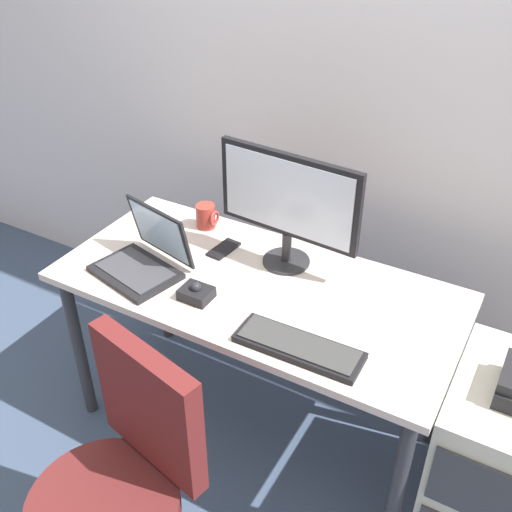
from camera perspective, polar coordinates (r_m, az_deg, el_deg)
name	(u,v)px	position (r m, az deg, el deg)	size (l,w,h in m)	color
ground_plane	(256,423)	(2.69, 0.00, -15.69)	(8.00, 8.00, 0.00)	#394861
back_wall	(344,56)	(2.46, 8.43, 18.33)	(6.00, 0.10, 2.80)	silver
desk	(256,302)	(2.22, 0.00, -4.45)	(1.47, 0.69, 0.76)	beige
file_cabinet	(500,465)	(2.28, 22.30, -17.95)	(0.42, 0.53, 0.69)	beige
office_chair	(123,504)	(1.96, -12.55, -22.12)	(0.52, 0.53, 0.96)	black
monitor_main	(288,202)	(2.14, 3.06, 5.17)	(0.56, 0.18, 0.45)	#262628
keyboard	(299,347)	(1.89, 4.10, -8.61)	(0.41, 0.14, 0.03)	black
laptop	(144,257)	(2.25, -10.60, -0.10)	(0.36, 0.33, 0.24)	black
trackball_mouse	(196,293)	(2.09, -5.72, -3.51)	(0.11, 0.09, 0.07)	black
coffee_mug	(206,216)	(2.48, -4.77, 3.80)	(0.09, 0.08, 0.10)	#A2342A
cell_phone	(224,249)	(2.35, -3.10, 0.67)	(0.07, 0.14, 0.01)	black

